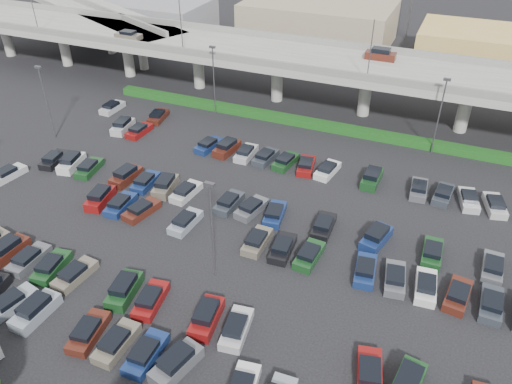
% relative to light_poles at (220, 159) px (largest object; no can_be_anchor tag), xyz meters
% --- Properties ---
extents(ground, '(280.00, 280.00, 0.00)m').
position_rel_light_poles_xyz_m(ground, '(4.13, -2.00, -6.24)').
color(ground, black).
extents(overpass, '(150.00, 13.00, 15.80)m').
position_rel_light_poles_xyz_m(overpass, '(3.95, 30.01, 0.73)').
color(overpass, gray).
rests_on(overpass, ground).
extents(on_ramp, '(50.93, 30.13, 8.80)m').
position_rel_light_poles_xyz_m(on_ramp, '(-47.98, 41.05, 0.62)').
color(on_ramp, gray).
rests_on(on_ramp, ground).
extents(hedge, '(66.00, 1.60, 1.10)m').
position_rel_light_poles_xyz_m(hedge, '(4.13, 23.00, -5.69)').
color(hedge, '#144012').
rests_on(hedge, ground).
extents(parked_cars, '(62.87, 41.68, 1.67)m').
position_rel_light_poles_xyz_m(parked_cars, '(2.54, -6.31, -5.63)').
color(parked_cars, '#BBBABD').
rests_on(parked_cars, ground).
extents(light_poles, '(66.90, 48.38, 10.30)m').
position_rel_light_poles_xyz_m(light_poles, '(0.00, 0.00, 0.00)').
color(light_poles, '#48484D').
rests_on(light_poles, ground).
extents(distant_buildings, '(138.00, 24.00, 9.00)m').
position_rel_light_poles_xyz_m(distant_buildings, '(16.50, 59.81, -2.49)').
color(distant_buildings, gray).
rests_on(distant_buildings, ground).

